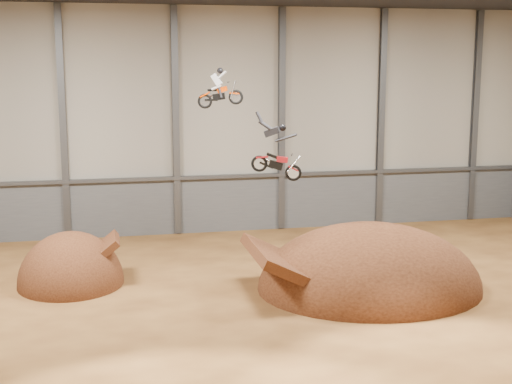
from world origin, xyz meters
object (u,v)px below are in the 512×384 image
fmx_rider_b (274,147)px  landing_ramp (369,288)px  takeoff_ramp (71,283)px  fmx_rider_a (221,85)px

fmx_rider_b → landing_ramp: bearing=9.2°
takeoff_ramp → fmx_rider_b: (9.40, -3.02, 6.78)m
fmx_rider_a → fmx_rider_b: (1.81, -3.75, -2.67)m
takeoff_ramp → fmx_rider_a: (7.59, 0.73, 9.46)m
takeoff_ramp → landing_ramp: 14.39m
landing_ramp → takeoff_ramp: bearing=164.9°
takeoff_ramp → fmx_rider_b: 11.98m
landing_ramp → fmx_rider_a: 12.22m
fmx_rider_a → fmx_rider_b: size_ratio=0.73×
takeoff_ramp → fmx_rider_b: size_ratio=1.87×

